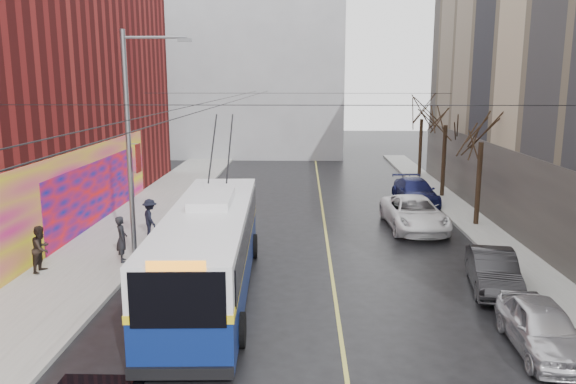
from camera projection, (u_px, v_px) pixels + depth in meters
name	position (u px, v px, depth m)	size (l,w,h in m)	color
sidewalk_left	(110.00, 246.00, 24.42)	(4.00, 60.00, 0.15)	gray
sidewalk_right	(504.00, 249.00, 23.96)	(2.00, 60.00, 0.15)	gray
lane_line	(326.00, 236.00, 26.13)	(0.12, 50.00, 0.01)	#BFB74C
building_far	(239.00, 61.00, 54.95)	(20.50, 12.10, 18.00)	gray
streetlight_pole	(133.00, 141.00, 21.47)	(2.65, 0.60, 9.00)	slate
catenary_wires	(240.00, 100.00, 25.78)	(18.00, 60.00, 0.22)	black
tree_near	(482.00, 126.00, 26.92)	(3.20, 3.20, 6.40)	black
tree_mid	(446.00, 112.00, 33.73)	(3.20, 3.20, 6.68)	black
tree_far	(422.00, 108.00, 40.61)	(3.20, 3.20, 6.57)	black
pigeons_flying	(223.00, 79.00, 21.04)	(5.41, 3.86, 2.90)	slate
trolleybus	(210.00, 249.00, 18.84)	(3.21, 12.18, 5.72)	navy
parked_car_a	(542.00, 327.00, 14.94)	(1.60, 3.99, 1.36)	silver
parked_car_b	(493.00, 271.00, 19.39)	(1.43, 4.11, 1.35)	#242326
parked_car_c	(414.00, 213.00, 27.33)	(2.57, 5.57, 1.55)	white
parked_car_d	(415.00, 192.00, 32.96)	(2.01, 4.95, 1.44)	#171B52
following_car	(230.00, 210.00, 28.17)	(1.76, 4.38, 1.49)	#9D9EA1
pedestrian_a	(122.00, 239.00, 21.87)	(0.67, 0.44, 1.83)	black
pedestrian_b	(41.00, 249.00, 20.75)	(0.85, 0.66, 1.74)	black
pedestrian_c	(150.00, 218.00, 25.31)	(1.14, 0.65, 1.76)	black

